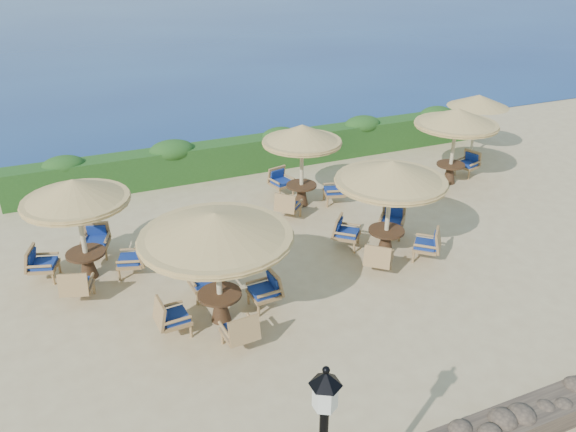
{
  "coord_description": "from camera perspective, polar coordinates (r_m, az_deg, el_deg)",
  "views": [
    {
      "loc": [
        -7.11,
        -11.05,
        7.63
      ],
      "look_at": [
        -2.0,
        0.7,
        1.3
      ],
      "focal_mm": 35.0,
      "sensor_mm": 36.0,
      "label": 1
    }
  ],
  "objects": [
    {
      "name": "ground",
      "position": [
        15.2,
        8.0,
        -4.14
      ],
      "size": [
        120.0,
        120.0,
        0.0
      ],
      "primitive_type": "plane",
      "color": "tan",
      "rests_on": "ground"
    },
    {
      "name": "cafe_set_1",
      "position": [
        14.64,
        10.32,
        2.58
      ],
      "size": [
        2.9,
        2.9,
        2.65
      ],
      "color": "beige",
      "rests_on": "ground"
    },
    {
      "name": "cafe_set_2",
      "position": [
        14.27,
        -20.51,
        0.16
      ],
      "size": [
        2.88,
        2.88,
        2.65
      ],
      "color": "beige",
      "rests_on": "ground"
    },
    {
      "name": "cafe_set_0",
      "position": [
        11.79,
        -7.27,
        -2.87
      ],
      "size": [
        3.27,
        3.27,
        2.65
      ],
      "color": "beige",
      "rests_on": "ground"
    },
    {
      "name": "extra_parasol",
      "position": [
        22.72,
        18.79,
        11.01
      ],
      "size": [
        2.3,
        2.3,
        2.41
      ],
      "color": "beige",
      "rests_on": "ground"
    },
    {
      "name": "cafe_set_4",
      "position": [
        19.73,
        16.69,
        8.63
      ],
      "size": [
        2.88,
        2.79,
        2.65
      ],
      "color": "beige",
      "rests_on": "ground"
    },
    {
      "name": "stone_wall",
      "position": [
        11.36,
        25.04,
        -17.51
      ],
      "size": [
        15.0,
        0.65,
        0.44
      ],
      "primitive_type": "cube",
      "color": "brown",
      "rests_on": "ground"
    },
    {
      "name": "cafe_set_3",
      "position": [
        17.28,
        1.42,
        6.63
      ],
      "size": [
        2.7,
        2.67,
        2.65
      ],
      "color": "beige",
      "rests_on": "ground"
    },
    {
      "name": "hedge",
      "position": [
        20.81,
        -2.12,
        6.52
      ],
      "size": [
        18.0,
        0.9,
        1.2
      ],
      "primitive_type": "cube",
      "color": "#1A4215",
      "rests_on": "ground"
    },
    {
      "name": "sea",
      "position": [
        81.72,
        -19.6,
        19.53
      ],
      "size": [
        160.0,
        160.0,
        0.0
      ],
      "primitive_type": "plane",
      "color": "navy",
      "rests_on": "ground"
    }
  ]
}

